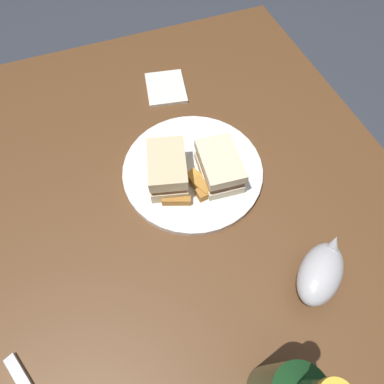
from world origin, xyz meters
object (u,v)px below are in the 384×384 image
plate (193,170)px  sandwich_half_right (219,167)px  napkin (166,88)px  sandwich_half_left (168,170)px  gravy_boat (320,273)px

plate → sandwich_half_right: sandwich_half_right is taller
plate → napkin: bearing=174.4°
sandwich_half_left → napkin: sandwich_half_left is taller
plate → gravy_boat: (0.28, 0.11, 0.03)m
plate → napkin: plate is taller
plate → sandwich_half_right: (0.03, 0.04, 0.03)m
sandwich_half_right → sandwich_half_left: bearing=-104.8°
sandwich_half_right → gravy_boat: bearing=16.1°
sandwich_half_right → gravy_boat: 0.25m
plate → napkin: size_ratio=2.56×
napkin → sandwich_half_left: bearing=-16.9°
plate → napkin: 0.25m
sandwich_half_left → gravy_boat: sandwich_half_left is taller
sandwich_half_right → gravy_boat: size_ratio=0.87×
sandwich_half_left → sandwich_half_right: size_ratio=1.06×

